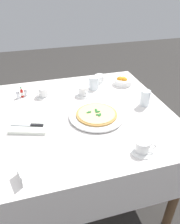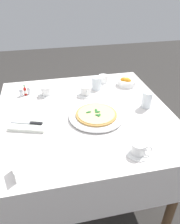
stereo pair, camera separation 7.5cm
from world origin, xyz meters
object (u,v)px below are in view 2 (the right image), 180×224
Objects in this scene: pizza at (96,114)px; dinner_knife at (28,123)px; pizza_plate at (96,116)px; pepper_shaker at (29,91)px; napkin_folded at (29,125)px; menu_card at (13,172)px; citrus_bowl at (126,82)px; coffee_cup_near_right at (139,149)px; hot_sauce_bottle at (25,91)px; coffee_cup_far_left at (86,91)px; water_glass_near_left at (97,84)px; coffee_cup_back_corner at (103,79)px; water_glass_center_back at (147,100)px; coffee_cup_right_edge at (46,91)px; salt_shaker at (21,93)px.

pizza is 0.42m from dinner_knife.
pepper_shaker is (0.42, -0.42, 0.01)m from pizza_plate.
pizza is at bearing -161.87° from napkin_folded.
pizza_plate is 3.99× the size of menu_card.
menu_card is at bearing 43.90° from citrus_bowl.
coffee_cup_near_right reaches higher than menu_card.
pizza_plate is at bearing -69.71° from coffee_cup_near_right.
pizza_plate is at bearing -160.68° from dinner_knife.
coffee_cup_near_right is 0.97m from hot_sauce_bottle.
pepper_shaker is (0.42, -0.10, -0.01)m from coffee_cup_far_left.
menu_card is (0.58, 0.78, -0.01)m from water_glass_near_left.
water_glass_near_left is 0.65m from napkin_folded.
coffee_cup_back_corner is 0.98× the size of coffee_cup_far_left.
pepper_shaker is at bearing -71.77° from napkin_folded.
water_glass_center_back reaches higher than napkin_folded.
coffee_cup_right_edge is at bearing -89.56° from dinner_knife.
coffee_cup_far_left is 0.45m from hot_sauce_bottle.
coffee_cup_near_right is 0.98m from salt_shaker.
napkin_folded is (0.60, 0.50, -0.02)m from coffee_cup_back_corner.
water_glass_center_back is (-0.37, -0.06, 0.04)m from pizza_plate.
salt_shaker is 0.06m from pepper_shaker.
water_glass_near_left is at bearing -103.93° from pizza_plate.
pepper_shaker is at bearing -70.82° from dinner_knife.
water_glass_near_left reaches higher than pizza_plate.
water_glass_center_back is 1.97× the size of pepper_shaker.
pepper_shaker reaches higher than pizza.
menu_card is at bearing 100.79° from dinner_knife.
citrus_bowl reaches higher than pepper_shaker.
coffee_cup_right_edge reaches higher than pizza.
napkin_folded is at bearing 0.42° from pizza_plate.
dinner_knife is (0.42, 0.00, -0.00)m from pizza.
coffee_cup_right_edge is (0.29, -0.06, 0.00)m from coffee_cup_far_left.
napkin_folded is 0.39m from menu_card.
pizza is at bearing 135.45° from pepper_shaker.
coffee_cup_far_left is 2.36× the size of salt_shaker.
salt_shaker is (0.58, -0.01, -0.02)m from water_glass_near_left.
coffee_cup_near_right is at bearing 164.61° from napkin_folded.
pizza_plate is 2.65× the size of coffee_cup_far_left.
coffee_cup_back_corner is 0.48m from water_glass_center_back.
coffee_cup_far_left is (0.01, -0.31, 0.01)m from pizza.
salt_shaker is (0.03, 0.01, -0.01)m from hot_sauce_bottle.
coffee_cup_back_corner is 1.17× the size of water_glass_center_back.
pizza is at bearing 49.29° from citrus_bowl.
water_glass_center_back reaches higher than coffee_cup_near_right.
pizza_plate is 0.52m from coffee_cup_back_corner.
water_glass_center_back is at bearing -171.36° from pizza_plate.
menu_card is (0.06, 0.39, 0.02)m from napkin_folded.
salt_shaker is at bearing -63.79° from napkin_folded.
salt_shaker is at bearing 8.34° from coffee_cup_back_corner.
water_glass_near_left is 1.81× the size of salt_shaker.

